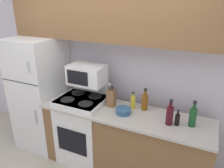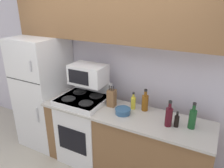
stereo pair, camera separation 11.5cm
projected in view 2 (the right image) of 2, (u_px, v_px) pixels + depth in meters
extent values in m
cube|color=silver|center=(117.00, 68.00, 3.06)|extent=(8.00, 0.05, 2.55)
cube|color=brown|center=(123.00, 143.00, 2.85)|extent=(2.12, 0.56, 0.86)
cube|color=#BCB7AD|center=(123.00, 114.00, 2.66)|extent=(2.12, 0.60, 0.03)
cube|color=white|center=(44.00, 92.00, 3.36)|extent=(0.66, 0.71, 1.69)
cube|color=#383838|center=(23.00, 81.00, 2.96)|extent=(0.64, 0.01, 0.01)
cylinder|color=#B7B7BC|center=(30.00, 66.00, 2.76)|extent=(0.02, 0.02, 0.14)
cylinder|color=#B7B7BC|center=(37.00, 115.00, 3.03)|extent=(0.02, 0.02, 0.22)
cube|color=brown|center=(111.00, 14.00, 2.62)|extent=(2.78, 0.34, 0.65)
cube|color=white|center=(84.00, 128.00, 3.08)|extent=(0.61, 0.56, 0.96)
cube|color=black|center=(72.00, 140.00, 2.85)|extent=(0.44, 0.01, 0.35)
cube|color=#2D2D2D|center=(83.00, 98.00, 2.90)|extent=(0.58, 0.54, 0.01)
cube|color=white|center=(93.00, 85.00, 3.09)|extent=(0.58, 0.06, 0.16)
cylinder|color=black|center=(68.00, 99.00, 2.86)|extent=(0.18, 0.18, 0.01)
cylinder|color=black|center=(86.00, 103.00, 2.74)|extent=(0.18, 0.18, 0.01)
cylinder|color=black|center=(80.00, 92.00, 3.06)|extent=(0.18, 0.18, 0.01)
cylinder|color=black|center=(96.00, 96.00, 2.94)|extent=(0.18, 0.18, 0.01)
cube|color=white|center=(88.00, 74.00, 2.88)|extent=(0.47, 0.31, 0.26)
cube|color=black|center=(78.00, 77.00, 2.77)|extent=(0.30, 0.01, 0.18)
cube|color=brown|center=(112.00, 98.00, 2.78)|extent=(0.10, 0.10, 0.22)
cylinder|color=black|center=(109.00, 88.00, 2.73)|extent=(0.01, 0.01, 0.06)
cylinder|color=black|center=(111.00, 88.00, 2.72)|extent=(0.01, 0.01, 0.06)
cylinder|color=black|center=(113.00, 89.00, 2.71)|extent=(0.01, 0.01, 0.06)
cylinder|color=#335B84|center=(123.00, 111.00, 2.62)|extent=(0.18, 0.18, 0.06)
torus|color=#335B84|center=(123.00, 109.00, 2.61)|extent=(0.19, 0.19, 0.01)
cylinder|color=#470F19|center=(169.00, 117.00, 2.35)|extent=(0.08, 0.08, 0.21)
cylinder|color=#470F19|center=(170.00, 106.00, 2.30)|extent=(0.03, 0.03, 0.07)
cylinder|color=black|center=(170.00, 102.00, 2.28)|extent=(0.04, 0.04, 0.02)
cylinder|color=brown|center=(145.00, 103.00, 2.68)|extent=(0.08, 0.08, 0.20)
cylinder|color=brown|center=(146.00, 93.00, 2.63)|extent=(0.04, 0.04, 0.06)
cylinder|color=black|center=(146.00, 90.00, 2.62)|extent=(0.04, 0.04, 0.02)
cylinder|color=black|center=(177.00, 121.00, 2.35)|extent=(0.05, 0.05, 0.13)
cylinder|color=black|center=(177.00, 115.00, 2.32)|extent=(0.02, 0.02, 0.04)
cylinder|color=black|center=(178.00, 112.00, 2.31)|extent=(0.03, 0.03, 0.01)
cylinder|color=gold|center=(133.00, 103.00, 2.72)|extent=(0.06, 0.06, 0.15)
cylinder|color=gold|center=(133.00, 96.00, 2.69)|extent=(0.03, 0.03, 0.05)
cylinder|color=black|center=(134.00, 93.00, 2.67)|extent=(0.03, 0.03, 0.02)
cylinder|color=#194C23|center=(192.00, 119.00, 2.31)|extent=(0.08, 0.08, 0.21)
cylinder|color=#194C23|center=(194.00, 108.00, 2.26)|extent=(0.03, 0.03, 0.07)
cylinder|color=black|center=(195.00, 104.00, 2.24)|extent=(0.04, 0.04, 0.02)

